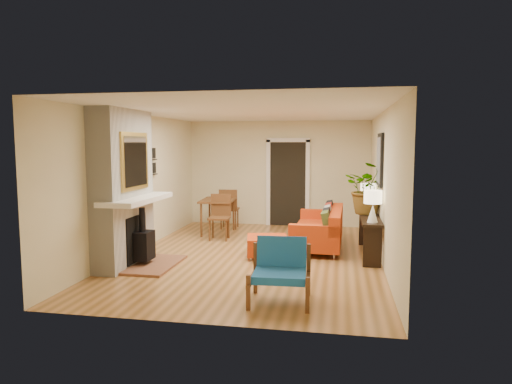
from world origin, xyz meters
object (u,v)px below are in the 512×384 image
at_px(ottoman, 267,245).
at_px(lamp_near, 373,202).
at_px(blue_chair, 281,267).
at_px(sofa, 322,229).
at_px(lamp_far, 368,194).
at_px(dining_table, 221,206).
at_px(console_table, 370,224).
at_px(houseplant, 369,188).

bearing_deg(ottoman, lamp_near, -7.33).
xyz_separation_m(blue_chair, lamp_near, (1.29, 2.00, 0.63)).
bearing_deg(sofa, lamp_far, 8.15).
xyz_separation_m(dining_table, console_table, (3.19, -1.50, -0.05)).
bearing_deg(lamp_near, lamp_far, 90.00).
bearing_deg(lamp_far, sofa, -171.85).
bearing_deg(ottoman, blue_chair, -76.64).
bearing_deg(houseplant, blue_chair, -113.53).
xyz_separation_m(blue_chair, console_table, (1.29, 2.67, 0.14)).
bearing_deg(console_table, sofa, 148.13).
distance_m(ottoman, lamp_near, 2.02).
distance_m(blue_chair, console_table, 2.97).
height_order(console_table, houseplant, houseplant).
bearing_deg(ottoman, houseplant, 21.12).
bearing_deg(sofa, lamp_near, -54.28).
height_order(sofa, houseplant, houseplant).
distance_m(blue_chair, houseplant, 3.30).
xyz_separation_m(blue_chair, dining_table, (-1.90, 4.17, 0.19)).
bearing_deg(console_table, ottoman, -166.52).
bearing_deg(blue_chair, dining_table, 114.47).
bearing_deg(sofa, dining_table, 157.55).
xyz_separation_m(ottoman, blue_chair, (0.53, -2.24, 0.23)).
bearing_deg(blue_chair, lamp_far, 68.91).
relative_size(blue_chair, lamp_near, 1.50).
xyz_separation_m(lamp_far, houseplant, (-0.01, -0.40, 0.15)).
distance_m(lamp_near, lamp_far, 1.34).
height_order(sofa, console_table, sofa).
bearing_deg(lamp_near, sofa, 125.72).
xyz_separation_m(sofa, lamp_far, (0.87, 0.12, 0.70)).
height_order(blue_chair, houseplant, houseplant).
height_order(dining_table, houseplant, houseplant).
relative_size(sofa, ottoman, 2.54).
bearing_deg(lamp_far, houseplant, -91.42).
bearing_deg(houseplant, console_table, -87.82).
distance_m(ottoman, blue_chair, 2.31).
bearing_deg(console_table, dining_table, 154.82).
bearing_deg(houseplant, lamp_near, -89.39).
bearing_deg(lamp_far, dining_table, 165.37).
distance_m(sofa, dining_table, 2.52).
bearing_deg(blue_chair, ottoman, 103.36).
height_order(ottoman, lamp_far, lamp_far).
height_order(sofa, lamp_far, lamp_far).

